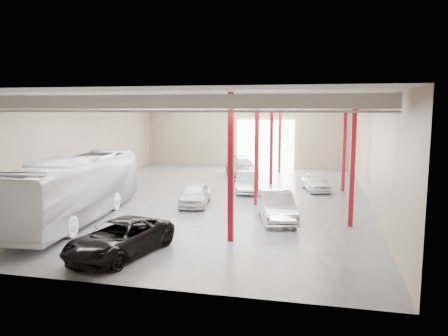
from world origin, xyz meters
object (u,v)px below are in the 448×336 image
at_px(coach_bus, 75,188).
at_px(car_row_b, 247,182).
at_px(black_sedan, 120,238).
at_px(car_row_c, 241,168).
at_px(car_right_far, 316,182).
at_px(car_right_near, 276,206).
at_px(car_row_a, 195,194).

xyz_separation_m(coach_bus, car_row_b, (8.04, 10.20, -1.03)).
relative_size(coach_bus, black_sedan, 2.36).
bearing_deg(car_row_c, car_right_far, -57.30).
xyz_separation_m(coach_bus, car_right_near, (11.06, 2.38, -0.96)).
distance_m(coach_bus, car_row_c, 18.15).
bearing_deg(car_row_a, car_right_far, 34.49).
bearing_deg(car_row_c, car_right_near, -91.86).
height_order(black_sedan, car_right_far, black_sedan).
bearing_deg(car_row_c, black_sedan, -112.90).
bearing_deg(black_sedan, car_row_c, 99.84).
bearing_deg(car_row_c, car_row_b, -95.50).
relative_size(car_row_a, car_row_c, 0.73).
xyz_separation_m(black_sedan, car_row_b, (2.90, 15.20, 0.00)).
xyz_separation_m(coach_bus, car_row_c, (6.30, 17.00, -0.92)).
xyz_separation_m(car_row_c, car_right_near, (4.76, -14.62, -0.04)).
xyz_separation_m(coach_bus, car_row_a, (5.50, 5.00, -1.05)).
xyz_separation_m(car_row_a, car_row_c, (0.80, 12.00, 0.13)).
distance_m(car_row_b, car_row_c, 7.02).
height_order(car_right_near, car_right_far, car_right_near).
bearing_deg(black_sedan, car_row_a, 100.82).
height_order(car_row_a, car_row_b, car_row_b).
height_order(black_sedan, car_row_c, car_row_c).
bearing_deg(car_row_b, car_row_a, -123.75).
bearing_deg(car_row_a, coach_bus, -145.49).
bearing_deg(car_right_near, car_right_far, 63.73).
height_order(car_row_b, car_right_far, car_row_b).
relative_size(car_row_a, car_row_b, 0.94).
xyz_separation_m(coach_bus, black_sedan, (5.14, -5.00, -1.03)).
bearing_deg(coach_bus, car_row_c, 63.82).
relative_size(coach_bus, car_right_near, 2.58).
xyz_separation_m(car_row_a, car_right_near, (5.56, -2.62, 0.09)).
bearing_deg(car_row_a, car_right_near, -33.04).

